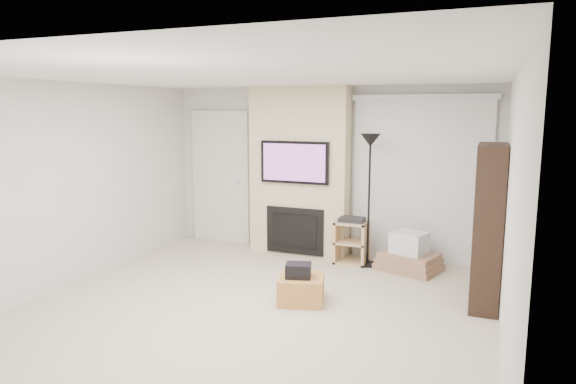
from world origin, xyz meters
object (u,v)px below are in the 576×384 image
at_px(ottoman, 301,289).
at_px(av_stand, 352,239).
at_px(box_stack, 409,256).
at_px(floor_lamp, 370,163).
at_px(bookshelf, 488,227).

height_order(ottoman, av_stand, av_stand).
relative_size(ottoman, av_stand, 0.76).
xyz_separation_m(av_stand, box_stack, (0.82, -0.04, -0.14)).
distance_m(ottoman, box_stack, 1.89).
xyz_separation_m(floor_lamp, av_stand, (-0.24, 0.03, -1.10)).
xyz_separation_m(ottoman, bookshelf, (1.93, 0.67, 0.75)).
bearing_deg(ottoman, av_stand, 85.41).
height_order(ottoman, box_stack, box_stack).
bearing_deg(box_stack, av_stand, 176.95).
bearing_deg(bookshelf, av_stand, 150.77).
height_order(box_stack, bookshelf, bookshelf).
bearing_deg(ottoman, floor_lamp, 77.08).
relative_size(av_stand, box_stack, 0.70).
bearing_deg(floor_lamp, bookshelf, -31.98).
relative_size(ottoman, box_stack, 0.53).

